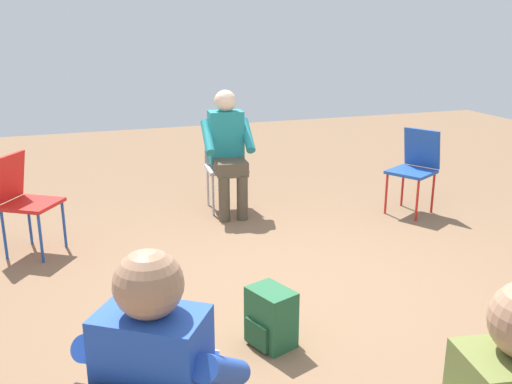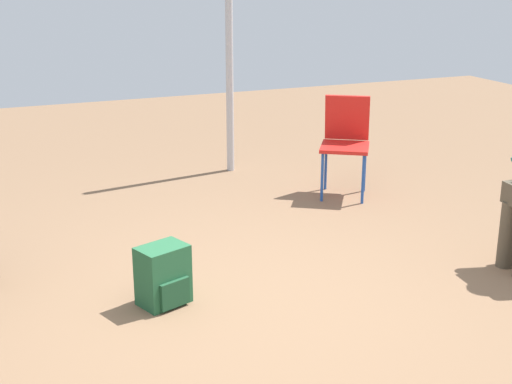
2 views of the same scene
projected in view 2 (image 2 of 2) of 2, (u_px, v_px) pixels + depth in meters
ground_plane at (260, 315)px, 4.08m from camera, size 14.00×14.00×0.00m
chair_southeast at (346, 138)px, 6.08m from camera, size 0.58×0.56×0.85m
backpack_near_laptop_user at (163, 279)px, 4.17m from camera, size 0.30×0.33×0.36m
tent_pole_far at (229, 47)px, 6.57m from camera, size 0.07×0.07×2.37m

